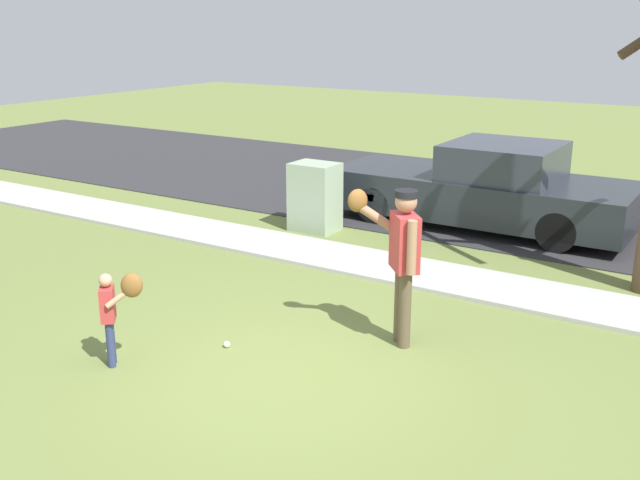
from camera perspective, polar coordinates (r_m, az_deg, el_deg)
ground_plane at (r=10.60m, az=8.06°, el=-2.96°), size 48.00×48.00×0.00m
sidewalk_strip at (r=10.68m, az=8.29°, el=-2.65°), size 36.00×1.20×0.06m
road_surface at (r=15.22m, az=16.10°, el=2.66°), size 36.00×6.80×0.02m
person_adult at (r=8.15m, az=6.21°, el=-0.77°), size 0.89×0.49×1.78m
person_child at (r=7.99m, az=-15.51°, el=-4.84°), size 0.57×0.33×1.07m
baseball at (r=8.44m, az=-7.17°, el=-7.96°), size 0.07×0.07×0.07m
utility_cabinet at (r=12.72m, az=-0.40°, el=3.31°), size 0.78×0.59×1.18m
parked_pickup_dark at (r=13.29m, az=12.50°, el=3.87°), size 5.20×1.95×1.48m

